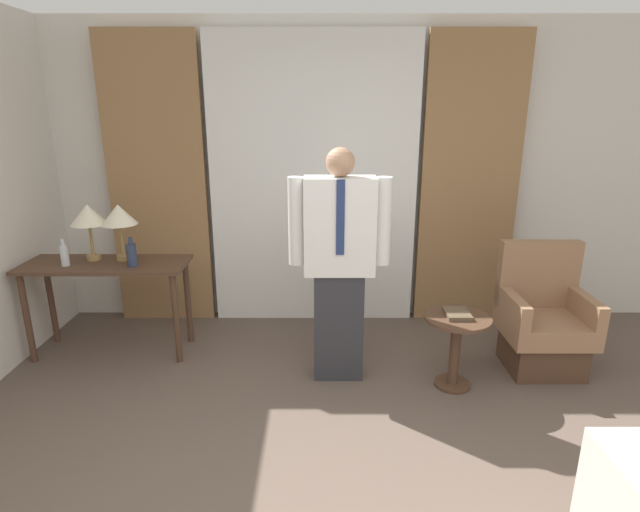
{
  "coord_description": "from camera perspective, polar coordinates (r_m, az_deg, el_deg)",
  "views": [
    {
      "loc": [
        0.06,
        -1.51,
        1.97
      ],
      "look_at": [
        0.06,
        1.71,
        0.99
      ],
      "focal_mm": 28.0,
      "sensor_mm": 36.0,
      "label": 1
    }
  ],
  "objects": [
    {
      "name": "bottle_near_edge",
      "position": [
        4.1,
        -20.71,
        0.16
      ],
      "size": [
        0.08,
        0.08,
        0.23
      ],
      "color": "#2D3851",
      "rests_on": "desk"
    },
    {
      "name": "person",
      "position": [
        3.53,
        2.21,
        -0.45
      ],
      "size": [
        0.71,
        0.23,
        1.7
      ],
      "color": "#2D2D33",
      "rests_on": "ground_plane"
    },
    {
      "name": "desk",
      "position": [
        4.34,
        -23.18,
        -2.29
      ],
      "size": [
        1.28,
        0.48,
        0.77
      ],
      "color": "#4C3323",
      "rests_on": "ground_plane"
    },
    {
      "name": "book",
      "position": [
        3.66,
        15.43,
        -6.38
      ],
      "size": [
        0.17,
        0.21,
        0.03
      ],
      "color": "brown",
      "rests_on": "side_table"
    },
    {
      "name": "armchair",
      "position": [
        4.23,
        24.09,
        -7.18
      ],
      "size": [
        0.62,
        0.56,
        0.97
      ],
      "color": "#4C3323",
      "rests_on": "ground_plane"
    },
    {
      "name": "curtain_drape_left",
      "position": [
        4.74,
        -18.07,
        7.83
      ],
      "size": [
        0.87,
        0.06,
        2.58
      ],
      "color": "#997047",
      "rests_on": "ground_plane"
    },
    {
      "name": "bottle_by_lamp",
      "position": [
        4.33,
        -27.17,
        0.12
      ],
      "size": [
        0.06,
        0.06,
        0.21
      ],
      "color": "silver",
      "rests_on": "desk"
    },
    {
      "name": "table_lamp_left",
      "position": [
        4.34,
        -24.96,
        4.13
      ],
      "size": [
        0.28,
        0.28,
        0.45
      ],
      "color": "#9E7F47",
      "rests_on": "desk"
    },
    {
      "name": "wall_back",
      "position": [
        4.63,
        -0.73,
        9.2
      ],
      "size": [
        10.0,
        0.06,
        2.7
      ],
      "color": "silver",
      "rests_on": "ground_plane"
    },
    {
      "name": "curtain_sheer_center",
      "position": [
        4.51,
        -0.75,
        8.22
      ],
      "size": [
        1.85,
        0.06,
        2.58
      ],
      "color": "white",
      "rests_on": "ground_plane"
    },
    {
      "name": "curtain_drape_right",
      "position": [
        4.7,
        16.7,
        7.88
      ],
      "size": [
        0.87,
        0.06,
        2.58
      ],
      "color": "#997047",
      "rests_on": "ground_plane"
    },
    {
      "name": "side_table",
      "position": [
        3.73,
        15.26,
        -9.16
      ],
      "size": [
        0.47,
        0.47,
        0.55
      ],
      "color": "#4C3323",
      "rests_on": "ground_plane"
    },
    {
      "name": "table_lamp_right",
      "position": [
        4.24,
        -22.0,
        4.22
      ],
      "size": [
        0.28,
        0.28,
        0.45
      ],
      "color": "#9E7F47",
      "rests_on": "desk"
    }
  ]
}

